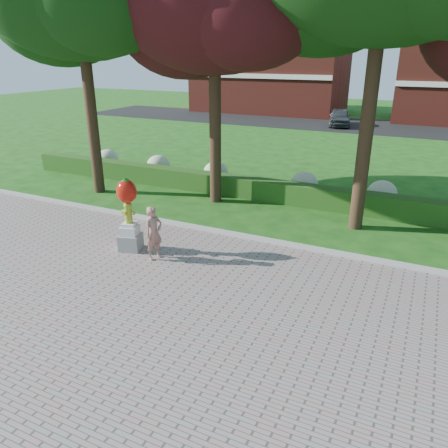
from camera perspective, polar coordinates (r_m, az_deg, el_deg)
name	(u,v)px	position (r m, az deg, el deg)	size (l,w,h in m)	color
ground	(182,276)	(11.63, -5.55, -6.80)	(100.00, 100.00, 0.00)	#164812
walkway	(72,368)	(9.02, -19.29, -17.30)	(40.00, 14.00, 0.04)	gray
curb	(230,234)	(13.98, 0.74, -1.29)	(40.00, 0.18, 0.15)	#ADADA5
lawn_hedge	(272,191)	(17.37, 6.32, 4.33)	(24.00, 0.70, 0.80)	#234915
hydrangea_row	(294,183)	(18.08, 9.13, 5.36)	(20.10, 1.10, 0.99)	#B2BA8E
street	(361,126)	(37.50, 17.42, 12.15)	(50.00, 8.00, 0.02)	black
building_left	(270,74)	(45.44, 6.08, 18.89)	(14.00, 8.00, 7.00)	maroon
hydrant_sculpture	(128,212)	(12.86, -12.40, 1.49)	(0.74, 0.74, 2.20)	gray
woman	(154,233)	(12.29, -9.16, -1.18)	(0.56, 0.37, 1.54)	#A76F5F
parked_car	(340,117)	(36.88, 14.87, 13.35)	(1.60, 3.98, 1.35)	#3B3E42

